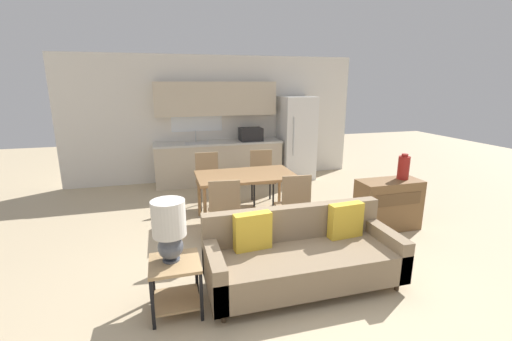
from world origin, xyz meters
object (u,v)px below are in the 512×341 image
couch (301,255)px  dining_chair_near_left (224,210)px  credenza (388,204)px  dining_chair_far_left (208,178)px  refrigerator (296,138)px  dining_chair_far_right (262,174)px  table_lamp (169,227)px  side_table (176,278)px  vase (404,167)px  dining_chair_near_right (294,204)px  dining_table (246,178)px

couch → dining_chair_near_left: bearing=120.4°
credenza → dining_chair_far_left: (-2.44, 1.69, 0.14)m
refrigerator → dining_chair_far_right: 1.90m
credenza → table_lamp: bearing=-161.1°
side_table → dining_chair_far_left: (0.70, 2.81, 0.16)m
vase → dining_chair_near_right: 1.76m
table_lamp → dining_chair_far_right: table_lamp is taller
couch → credenza: couch is taller
dining_table → dining_chair_near_left: bearing=-121.7°
side_table → dining_chair_near_left: bearing=60.1°
dining_table → credenza: 2.17m
couch → dining_chair_near_right: bearing=72.9°
dining_table → table_lamp: size_ratio=2.55×
table_lamp → dining_chair_far_right: 3.25m
credenza → dining_chair_near_right: 1.49m
side_table → dining_table: bearing=59.4°
couch → dining_chair_far_left: 2.77m
dining_chair_far_right → refrigerator: bearing=57.0°
refrigerator → couch: (-1.57, -4.06, -0.59)m
dining_chair_near_left → dining_table: bearing=-115.5°
vase → dining_chair_far_right: vase is taller
refrigerator → vase: refrigerator is taller
dining_table → credenza: size_ratio=1.61×
vase → dining_chair_near_right: vase is taller
dining_chair_near_right → dining_chair_far_left: (-0.96, 1.63, 0.00)m
dining_chair_far_left → credenza: bearing=-34.1°
dining_chair_far_right → table_lamp: bearing=-113.5°
couch → table_lamp: size_ratio=3.49×
dining_chair_near_left → refrigerator: bearing=-120.5°
refrigerator → dining_chair_far_left: bearing=-148.2°
dining_chair_far_right → dining_chair_near_right: (-0.02, -1.60, 0.00)m
credenza → dining_chair_far_left: dining_chair_far_left is taller
couch → dining_chair_near_right: 1.13m
credenza → refrigerator: bearing=94.5°
table_lamp → dining_chair_near_right: bearing=34.2°
refrigerator → vase: 3.06m
credenza → dining_chair_far_right: dining_chair_far_right is taller
refrigerator → table_lamp: 5.07m
vase → dining_chair_far_left: bearing=148.0°
table_lamp → credenza: bearing=18.9°
table_lamp → dining_chair_near_right: table_lamp is taller
dining_table → dining_chair_far_right: (0.49, 0.78, -0.18)m
refrigerator → couch: bearing=-111.2°
refrigerator → side_table: size_ratio=3.56×
dining_table → table_lamp: bearing=-121.7°
dining_table → dining_chair_far_left: bearing=120.6°
table_lamp → refrigerator: bearing=54.7°
couch → dining_chair_near_left: 1.27m
dining_chair_far_left → dining_chair_far_right: bearing=-1.4°
dining_chair_far_right → dining_chair_near_left: (-0.98, -1.58, 0.00)m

